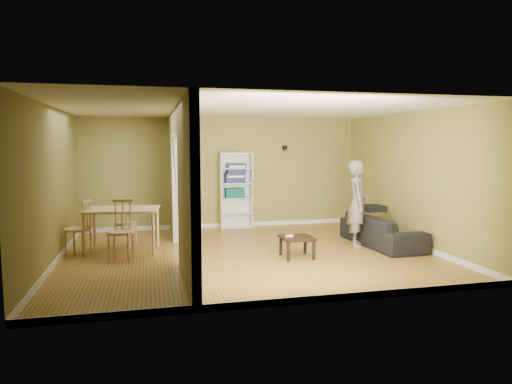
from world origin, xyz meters
TOP-DOWN VIEW (x-y plane):
  - room_shell at (0.00, 0.00)m, footprint 6.50×6.50m
  - partition at (-1.20, 0.00)m, footprint 0.22×5.50m
  - wall_speaker at (1.50, 2.69)m, footprint 0.10×0.10m
  - sofa at (2.70, 0.08)m, footprint 2.07×0.97m
  - person at (2.19, 0.10)m, footprint 0.88×0.80m
  - bookshelf at (0.27, 2.60)m, footprint 0.75×0.33m
  - paper_box_teal at (0.23, 2.56)m, footprint 0.44×0.28m
  - paper_box_navy_b at (0.24, 2.56)m, footprint 0.45×0.30m
  - paper_box_navy_c at (0.28, 2.56)m, footprint 0.44×0.29m
  - coffee_table at (0.78, -0.47)m, footprint 0.55×0.55m
  - game_controller at (0.65, -0.42)m, footprint 0.14×0.04m
  - dining_table at (-2.21, 0.67)m, footprint 1.29×0.86m
  - chair_left at (-2.97, 0.59)m, footprint 0.57×0.57m
  - chair_near at (-2.21, 0.06)m, footprint 0.56×0.56m
  - chair_far at (-2.18, 1.20)m, footprint 0.56×0.56m

SIDE VIEW (x-z plane):
  - coffee_table at x=0.78m, z-range 0.13..0.50m
  - game_controller at x=0.65m, z-range 0.37..0.39m
  - sofa at x=2.70m, z-range 0.00..0.78m
  - chair_far at x=-2.18m, z-range 0.00..0.93m
  - chair_left at x=-2.97m, z-range 0.00..1.00m
  - chair_near at x=-2.21m, z-range 0.00..1.03m
  - dining_table at x=-2.21m, z-range 0.32..1.13m
  - paper_box_teal at x=0.23m, z-range 0.73..0.95m
  - bookshelf at x=0.27m, z-range 0.00..1.79m
  - person at x=2.19m, z-range 0.00..1.97m
  - paper_box_navy_b at x=0.24m, z-range 1.08..1.31m
  - room_shell at x=0.00m, z-range -1.95..4.55m
  - partition at x=-1.20m, z-range 0.00..2.60m
  - paper_box_navy_c at x=0.28m, z-range 1.30..1.53m
  - wall_speaker at x=1.50m, z-range 1.85..1.95m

